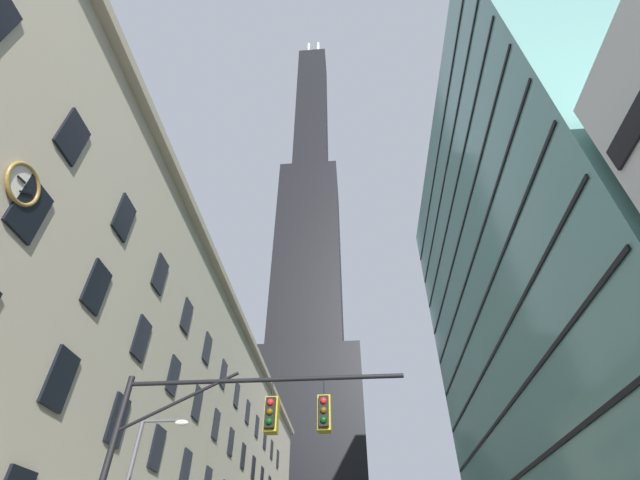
% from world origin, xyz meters
% --- Properties ---
extents(station_building, '(13.54, 75.81, 24.03)m').
position_xyz_m(station_building, '(-17.43, 31.90, 11.99)').
color(station_building, '#B2A88E').
rests_on(station_building, ground).
extents(dark_skyscraper, '(26.95, 26.95, 217.48)m').
position_xyz_m(dark_skyscraper, '(-11.42, 96.38, 66.63)').
color(dark_skyscraper, black).
rests_on(dark_skyscraper, ground).
extents(glass_office_midrise, '(19.90, 38.94, 44.64)m').
position_xyz_m(glass_office_midrise, '(20.90, 25.37, 22.32)').
color(glass_office_midrise, slate).
rests_on(glass_office_midrise, ground).
extents(traffic_signal_mast, '(9.01, 0.63, 7.25)m').
position_xyz_m(traffic_signal_mast, '(-3.54, 6.04, 5.30)').
color(traffic_signal_mast, black).
rests_on(traffic_signal_mast, sidewalk_left).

